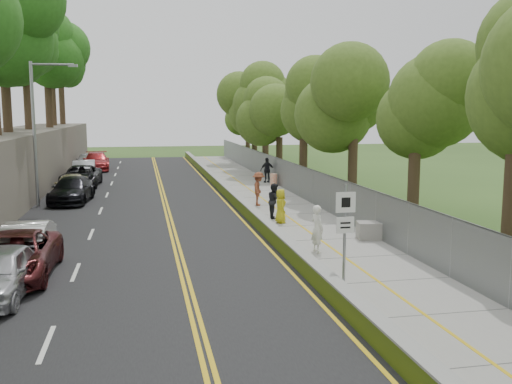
{
  "coord_description": "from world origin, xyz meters",
  "views": [
    {
      "loc": [
        -4.93,
        -19.12,
        5.31
      ],
      "look_at": [
        0.5,
        8.0,
        1.4
      ],
      "focal_mm": 40.0,
      "sensor_mm": 36.0,
      "label": 1
    }
  ],
  "objects_px": {
    "construction_barrel": "(274,180)",
    "car_1": "(25,245)",
    "car_2": "(15,256)",
    "concrete_block": "(371,231)",
    "car_0": "(0,273)",
    "streetlight": "(38,124)",
    "signpost": "(345,223)",
    "person_far": "(267,170)",
    "painter_0": "(281,206)"
  },
  "relations": [
    {
      "from": "construction_barrel",
      "to": "car_1",
      "type": "bearing_deg",
      "value": -124.8
    },
    {
      "from": "car_2",
      "to": "concrete_block",
      "type": "bearing_deg",
      "value": 13.43
    },
    {
      "from": "car_0",
      "to": "streetlight",
      "type": "bearing_deg",
      "value": 99.64
    },
    {
      "from": "signpost",
      "to": "person_far",
      "type": "distance_m",
      "value": 25.44
    },
    {
      "from": "streetlight",
      "to": "car_2",
      "type": "xyz_separation_m",
      "value": [
        1.46,
        -14.31,
        -3.88
      ]
    },
    {
      "from": "construction_barrel",
      "to": "car_0",
      "type": "bearing_deg",
      "value": -120.3
    },
    {
      "from": "streetlight",
      "to": "car_0",
      "type": "relative_size",
      "value": 1.88
    },
    {
      "from": "car_2",
      "to": "painter_0",
      "type": "bearing_deg",
      "value": 34.9
    },
    {
      "from": "car_1",
      "to": "car_2",
      "type": "bearing_deg",
      "value": -89.19
    },
    {
      "from": "car_2",
      "to": "painter_0",
      "type": "relative_size",
      "value": 3.17
    },
    {
      "from": "concrete_block",
      "to": "car_1",
      "type": "xyz_separation_m",
      "value": [
        -13.3,
        -1.39,
        0.34
      ]
    },
    {
      "from": "car_2",
      "to": "person_far",
      "type": "relative_size",
      "value": 2.77
    },
    {
      "from": "streetlight",
      "to": "concrete_block",
      "type": "bearing_deg",
      "value": -37.41
    },
    {
      "from": "car_0",
      "to": "person_far",
      "type": "bearing_deg",
      "value": 66.21
    },
    {
      "from": "construction_barrel",
      "to": "car_2",
      "type": "relative_size",
      "value": 0.16
    },
    {
      "from": "signpost",
      "to": "painter_0",
      "type": "xyz_separation_m",
      "value": [
        0.4,
        9.82,
        -1.1
      ]
    },
    {
      "from": "construction_barrel",
      "to": "painter_0",
      "type": "bearing_deg",
      "value": -101.79
    },
    {
      "from": "construction_barrel",
      "to": "person_far",
      "type": "distance_m",
      "value": 1.83
    },
    {
      "from": "car_0",
      "to": "person_far",
      "type": "distance_m",
      "value": 27.84
    },
    {
      "from": "concrete_block",
      "to": "car_1",
      "type": "distance_m",
      "value": 13.38
    },
    {
      "from": "car_0",
      "to": "signpost",
      "type": "bearing_deg",
      "value": 0.44
    },
    {
      "from": "person_far",
      "to": "painter_0",
      "type": "bearing_deg",
      "value": 68.98
    },
    {
      "from": "streetlight",
      "to": "signpost",
      "type": "xyz_separation_m",
      "value": [
        11.51,
        -17.02,
        -2.68
      ]
    },
    {
      "from": "car_1",
      "to": "painter_0",
      "type": "height_order",
      "value": "painter_0"
    },
    {
      "from": "car_2",
      "to": "person_far",
      "type": "bearing_deg",
      "value": 60.28
    },
    {
      "from": "concrete_block",
      "to": "person_far",
      "type": "relative_size",
      "value": 0.58
    },
    {
      "from": "construction_barrel",
      "to": "car_2",
      "type": "height_order",
      "value": "car_2"
    },
    {
      "from": "construction_barrel",
      "to": "car_0",
      "type": "xyz_separation_m",
      "value": [
        -13.3,
        -22.76,
        0.3
      ]
    },
    {
      "from": "construction_barrel",
      "to": "concrete_block",
      "type": "xyz_separation_m",
      "value": [
        0.0,
        -17.75,
        -0.06
      ]
    },
    {
      "from": "signpost",
      "to": "car_2",
      "type": "xyz_separation_m",
      "value": [
        -10.05,
        2.71,
        -1.2
      ]
    },
    {
      "from": "concrete_block",
      "to": "car_0",
      "type": "relative_size",
      "value": 0.25
    },
    {
      "from": "construction_barrel",
      "to": "car_1",
      "type": "height_order",
      "value": "car_1"
    },
    {
      "from": "construction_barrel",
      "to": "car_2",
      "type": "bearing_deg",
      "value": -122.64
    },
    {
      "from": "construction_barrel",
      "to": "person_far",
      "type": "xyz_separation_m",
      "value": [
        -0.1,
        1.75,
        0.51
      ]
    },
    {
      "from": "person_far",
      "to": "signpost",
      "type": "bearing_deg",
      "value": 71.98
    },
    {
      "from": "streetlight",
      "to": "person_far",
      "type": "distance_m",
      "value": 17.2
    },
    {
      "from": "signpost",
      "to": "car_1",
      "type": "distance_m",
      "value": 11.01
    },
    {
      "from": "signpost",
      "to": "painter_0",
      "type": "relative_size",
      "value": 1.9
    },
    {
      "from": "car_2",
      "to": "painter_0",
      "type": "xyz_separation_m",
      "value": [
        10.45,
        7.11,
        0.11
      ]
    },
    {
      "from": "car_0",
      "to": "person_far",
      "type": "height_order",
      "value": "person_far"
    },
    {
      "from": "signpost",
      "to": "person_far",
      "type": "bearing_deg",
      "value": 82.88
    },
    {
      "from": "signpost",
      "to": "painter_0",
      "type": "height_order",
      "value": "signpost"
    },
    {
      "from": "car_1",
      "to": "car_2",
      "type": "height_order",
      "value": "car_2"
    },
    {
      "from": "concrete_block",
      "to": "car_1",
      "type": "relative_size",
      "value": 0.25
    },
    {
      "from": "car_1",
      "to": "painter_0",
      "type": "xyz_separation_m",
      "value": [
        10.45,
        5.49,
        0.12
      ]
    },
    {
      "from": "streetlight",
      "to": "person_far",
      "type": "relative_size",
      "value": 4.29
    },
    {
      "from": "car_2",
      "to": "person_far",
      "type": "xyz_separation_m",
      "value": [
        13.2,
        22.52,
        0.22
      ]
    },
    {
      "from": "signpost",
      "to": "construction_barrel",
      "type": "xyz_separation_m",
      "value": [
        3.25,
        23.47,
        -1.49
      ]
    },
    {
      "from": "person_far",
      "to": "concrete_block",
      "type": "bearing_deg",
      "value": 79.4
    },
    {
      "from": "car_2",
      "to": "person_far",
      "type": "height_order",
      "value": "person_far"
    }
  ]
}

